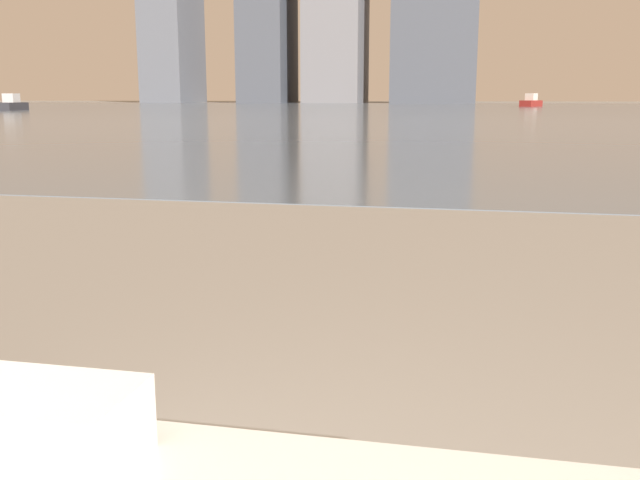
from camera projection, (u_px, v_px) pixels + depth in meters
towel_stack at (40, 428)px, 1.04m from camera, size 0.28×0.18×0.12m
harbor_water at (469, 109)px, 59.71m from camera, size 180.00×110.00×0.01m
harbor_boat_0 at (12, 104)px, 55.18m from camera, size 1.76×3.56×1.28m
harbor_boat_2 at (531, 102)px, 75.23m from camera, size 2.60×3.84×1.37m
skyline_tower_1 at (267, 6)px, 117.19m from camera, size 7.53×11.99×31.36m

